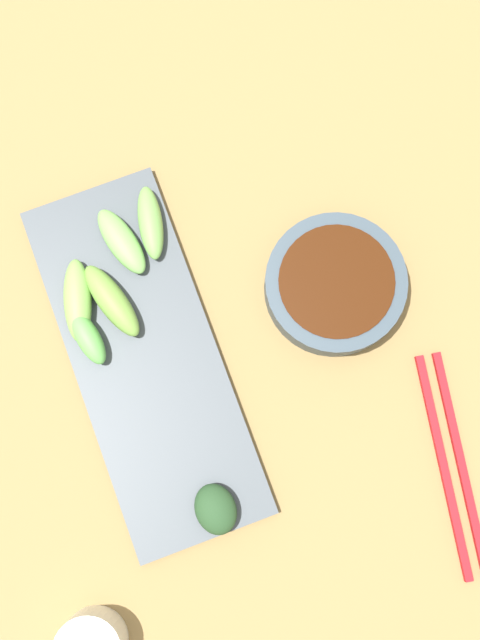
{
  "coord_description": "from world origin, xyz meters",
  "views": [
    {
      "loc": [
        -0.0,
        0.09,
        0.85
      ],
      "look_at": [
        -0.04,
        -0.03,
        0.05
      ],
      "focal_mm": 45.09,
      "sensor_mm": 36.0,
      "label": 1
    }
  ],
  "objects": [
    {
      "name": "tabletop",
      "position": [
        0.0,
        0.0,
        0.01
      ],
      "size": [
        2.1,
        2.1,
        0.02
      ],
      "primitive_type": "cube",
      "color": "olive",
      "rests_on": "ground"
    },
    {
      "name": "sauce_bowl",
      "position": [
        -0.15,
        -0.03,
        0.04
      ],
      "size": [
        0.15,
        0.15,
        0.04
      ],
      "color": "#374652",
      "rests_on": "tabletop"
    },
    {
      "name": "serving_plate",
      "position": [
        0.06,
        -0.03,
        0.03
      ],
      "size": [
        0.15,
        0.39,
        0.01
      ],
      "primitive_type": "cube",
      "color": "#424A51",
      "rests_on": "tabletop"
    },
    {
      "name": "broccoli_stalk_0",
      "position": [
        0.04,
        -0.15,
        0.04
      ],
      "size": [
        0.05,
        0.09,
        0.02
      ],
      "primitive_type": "ellipsoid",
      "rotation": [
        0.0,
        0.0,
        0.23
      ],
      "color": "#73B257",
      "rests_on": "serving_plate"
    },
    {
      "name": "broccoli_leafy_1",
      "position": [
        0.04,
        0.14,
        0.05
      ],
      "size": [
        0.04,
        0.05,
        0.03
      ],
      "primitive_type": "ellipsoid",
      "rotation": [
        0.0,
        0.0,
        0.02
      ],
      "color": "#254525",
      "rests_on": "serving_plate"
    },
    {
      "name": "broccoli_stalk_2",
      "position": [
        0.11,
        -0.07,
        0.05
      ],
      "size": [
        0.03,
        0.06,
        0.03
      ],
      "primitive_type": "ellipsoid",
      "rotation": [
        0.0,
        0.0,
        0.16
      ],
      "color": "#62B852",
      "rests_on": "serving_plate"
    },
    {
      "name": "broccoli_stalk_3",
      "position": [
        0.07,
        -0.09,
        0.05
      ],
      "size": [
        0.05,
        0.09,
        0.03
      ],
      "primitive_type": "ellipsoid",
      "rotation": [
        0.0,
        0.0,
        0.27
      ],
      "color": "#70A041",
      "rests_on": "serving_plate"
    },
    {
      "name": "broccoli_stalk_4",
      "position": [
        0.01,
        -0.16,
        0.04
      ],
      "size": [
        0.04,
        0.08,
        0.02
      ],
      "primitive_type": "ellipsoid",
      "rotation": [
        0.0,
        0.0,
        -0.2
      ],
      "color": "#6EA650",
      "rests_on": "serving_plate"
    },
    {
      "name": "broccoli_stalk_5",
      "position": [
        0.11,
        -0.11,
        0.04
      ],
      "size": [
        0.05,
        0.09,
        0.02
      ],
      "primitive_type": "ellipsoid",
      "rotation": [
        0.0,
        0.0,
        -0.27
      ],
      "color": "#79B04F",
      "rests_on": "serving_plate"
    },
    {
      "name": "chopsticks",
      "position": [
        -0.2,
        0.18,
        0.02
      ],
      "size": [
        0.07,
        0.23,
        0.01
      ],
      "rotation": [
        0.0,
        0.0,
        -0.17
      ],
      "color": "red",
      "rests_on": "tabletop"
    }
  ]
}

